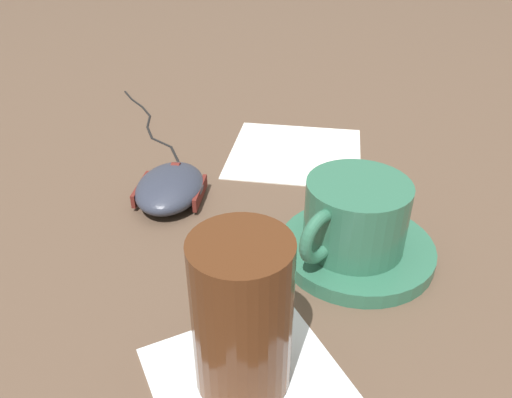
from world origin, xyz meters
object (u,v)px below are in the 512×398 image
at_px(saucer, 356,249).
at_px(drinking_glass, 242,316).
at_px(computer_mouse, 170,188).
at_px(coffee_cup, 354,216).

distance_m(saucer, drinking_glass, 0.17).
distance_m(computer_mouse, drinking_glass, 0.24).
bearing_deg(coffee_cup, computer_mouse, 20.23).
bearing_deg(saucer, computer_mouse, 21.71).
bearing_deg(computer_mouse, coffee_cup, -159.77).
bearing_deg(drinking_glass, coffee_cup, -76.33).
xyz_separation_m(computer_mouse, drinking_glass, (-0.22, 0.08, 0.04)).
bearing_deg(saucer, drinking_glass, 102.50).
distance_m(saucer, computer_mouse, 0.20).
bearing_deg(drinking_glass, saucer, -77.50).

